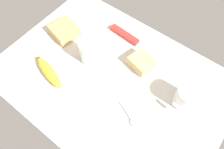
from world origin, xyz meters
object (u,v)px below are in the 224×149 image
coffee_mug_black (186,97)px  banana (49,72)px  sandwich_main (142,62)px  sandwich_side (64,31)px  spoon (131,119)px  snack_bar (124,35)px  glass_of_milk (88,53)px  paper_napkin (89,98)px

coffee_mug_black → banana: 52.94cm
sandwich_main → sandwich_side: (36.38, 7.07, 0.00)cm
spoon → snack_bar: size_ratio=0.73×
sandwich_side → coffee_mug_black: bearing=-177.1°
sandwich_side → banana: 21.56cm
glass_of_milk → sandwich_side: bearing=-12.1°
coffee_mug_black → spoon: (11.76, 17.34, -4.24)cm
sandwich_side → spoon: size_ratio=1.28×
snack_bar → sandwich_side: bearing=38.7°
sandwich_main → glass_of_milk: size_ratio=1.06×
banana → spoon: banana is taller
spoon → glass_of_milk: bearing=-20.2°
snack_bar → spoon: bearing=133.0°
sandwich_main → glass_of_milk: glass_of_milk is taller
coffee_mug_black → glass_of_milk: 41.03cm
coffee_mug_black → sandwich_side: (57.96, 2.98, -2.43)cm
coffee_mug_black → sandwich_side: bearing=2.9°
sandwich_side → paper_napkin: sandwich_side is taller
sandwich_main → snack_bar: size_ratio=0.74×
spoon → paper_napkin: 17.48cm
sandwich_main → banana: size_ratio=0.61×
coffee_mug_black → banana: bearing=24.7°
glass_of_milk → paper_napkin: 18.20cm
spoon → coffee_mug_black: bearing=-124.1°
banana → coffee_mug_black: bearing=-155.3°
sandwich_side → snack_bar: 26.72cm
sandwich_main → banana: (26.45, 26.21, -0.14)cm
glass_of_milk → paper_napkin: glass_of_milk is taller
coffee_mug_black → glass_of_milk: size_ratio=1.03×
coffee_mug_black → sandwich_side: coffee_mug_black is taller
coffee_mug_black → sandwich_main: size_ratio=0.97×
glass_of_milk → banana: 17.32cm
sandwich_side → banana: size_ratio=0.77×
spoon → sandwich_side: bearing=-17.3°
coffee_mug_black → spoon: 21.38cm
sandwich_side → paper_napkin: (-28.95, 17.18, -2.05)cm
sandwich_side → spoon: sandwich_side is taller
glass_of_milk → paper_napkin: (-11.46, 13.41, -4.44)cm
spoon → paper_napkin: bearing=9.3°
coffee_mug_black → snack_bar: size_ratio=0.72×
sandwich_main → banana: sandwich_main is taller
sandwich_side → glass_of_milk: size_ratio=1.33×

